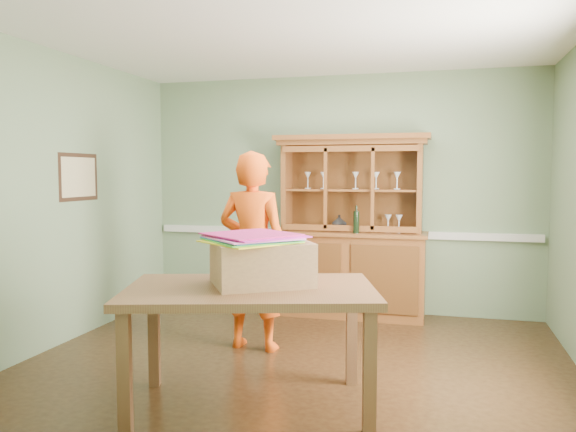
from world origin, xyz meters
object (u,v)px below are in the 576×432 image
(dining_table, at_px, (250,301))
(cardboard_box, at_px, (262,263))
(person, at_px, (253,251))
(china_hutch, at_px, (350,252))

(dining_table, relative_size, cardboard_box, 2.94)
(cardboard_box, bearing_deg, dining_table, -117.44)
(dining_table, height_order, person, person)
(dining_table, xyz_separation_m, person, (-0.40, 1.23, 0.16))
(dining_table, distance_m, cardboard_box, 0.27)
(china_hutch, distance_m, cardboard_box, 2.58)
(cardboard_box, bearing_deg, person, 111.47)
(dining_table, bearing_deg, cardboard_box, 46.17)
(china_hutch, relative_size, person, 1.13)
(dining_table, bearing_deg, person, 91.52)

